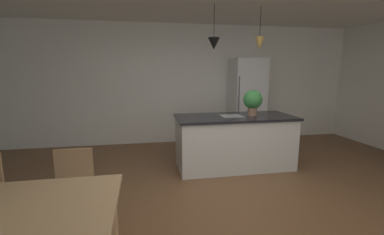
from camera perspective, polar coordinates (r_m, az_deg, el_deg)
name	(u,v)px	position (r m, az deg, el deg)	size (l,w,h in m)	color
ground_plane	(229,210)	(3.44, 8.08, -19.23)	(10.00, 8.40, 0.04)	brown
wall_back_kitchen	(186,84)	(6.18, -1.35, 7.21)	(10.00, 0.12, 2.70)	white
chair_far_right	(72,190)	(3.01, -24.54, -14.14)	(0.41, 0.41, 0.87)	#A87F56
kitchen_island	(234,141)	(4.63, 9.13, -5.05)	(2.01, 0.90, 0.91)	silver
refrigerator	(247,101)	(6.20, 11.80, 3.45)	(0.73, 0.67, 1.93)	silver
pendant_over_island_main	(214,43)	(4.37, 4.75, 15.70)	(0.19, 0.19, 0.70)	black
pendant_over_island_aux	(259,43)	(4.64, 14.42, 15.33)	(0.16, 0.16, 0.70)	black
potted_plant_on_island	(253,101)	(4.62, 13.02, 3.60)	(0.33, 0.33, 0.44)	#8C664C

